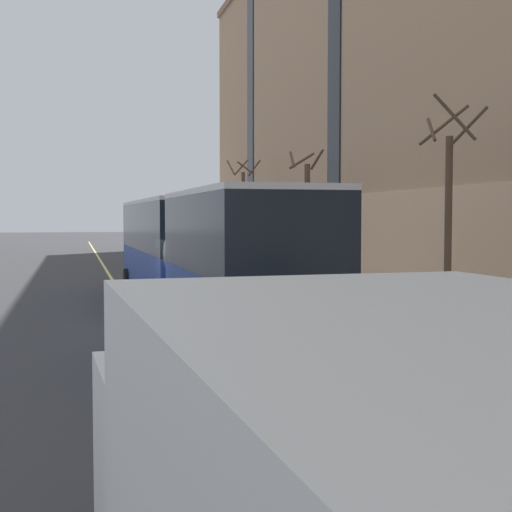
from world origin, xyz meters
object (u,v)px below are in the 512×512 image
parked_car_champagne_1 (289,274)px  city_bus (192,249)px  parked_car_black_2 (248,263)px  parked_car_navy_5 (448,317)px  parked_car_white_3 (201,251)px  street_tree_mid_block (449,200)px  street_tree_far_downtown (243,206)px  street_tree_far_uptown (306,209)px  parked_car_navy_6 (222,256)px  fire_hydrant (356,287)px

parked_car_champagne_1 → city_bus: bearing=-128.5°
parked_car_black_2 → parked_car_navy_5: (-0.15, -20.40, 0.00)m
parked_car_white_3 → street_tree_mid_block: (3.83, -26.32, 2.91)m
street_tree_far_downtown → street_tree_far_uptown: bearing=-90.1°
parked_car_champagne_1 → parked_car_navy_5: size_ratio=0.96×
parked_car_black_2 → street_tree_far_downtown: bearing=77.6°
parked_car_champagne_1 → parked_car_white_3: bearing=90.6°
parked_car_champagne_1 → street_tree_far_uptown: (3.57, 8.48, 2.76)m
parked_car_navy_5 → parked_car_navy_6: same height
parked_car_champagne_1 → parked_car_black_2: size_ratio=1.02×
street_tree_far_downtown → fire_hydrant: street_tree_far_downtown is taller
street_tree_far_uptown → fire_hydrant: street_tree_far_uptown is taller
city_bus → street_tree_far_downtown: bearing=73.7°
parked_car_champagne_1 → street_tree_far_uptown: size_ratio=0.66×
parked_car_white_3 → parked_car_champagne_1: bearing=-89.4°
fire_hydrant → city_bus: bearing=-155.6°
street_tree_mid_block → street_tree_far_downtown: size_ratio=0.96×
city_bus → street_tree_far_downtown: 31.15m
street_tree_mid_block → fire_hydrant: bearing=122.8°
city_bus → parked_car_navy_6: 20.58m
parked_car_white_3 → fire_hydrant: size_ratio=5.89×
parked_car_white_3 → parked_car_navy_6: size_ratio=0.93×
street_tree_far_downtown → parked_car_white_3: bearing=-136.3°
parked_car_navy_6 → fire_hydrant: bearing=-84.4°
parked_car_champagne_1 → parked_car_navy_6: (-0.06, 13.48, 0.00)m
street_tree_far_uptown → parked_car_navy_6: bearing=126.0°
fire_hydrant → parked_car_navy_5: bearing=-100.0°
city_bus → fire_hydrant: bearing=24.4°
street_tree_mid_block → street_tree_far_uptown: size_ratio=1.06×
parked_car_black_2 → parked_car_white_3: size_ratio=1.02×
street_tree_far_downtown → city_bus: bearing=-106.3°
street_tree_far_downtown → fire_hydrant: size_ratio=10.14×
fire_hydrant → parked_car_navy_6: bearing=95.6°
parked_car_white_3 → street_tree_far_downtown: (3.80, 3.63, 3.19)m
street_tree_mid_block → parked_car_white_3: bearing=98.3°
parked_car_white_3 → street_tree_far_downtown: bearing=43.7°
parked_car_navy_5 → parked_car_white_3: bearing=90.1°
parked_car_navy_5 → street_tree_mid_block: bearing=60.6°
parked_car_champagne_1 → fire_hydrant: bearing=-64.8°
parked_car_champagne_1 → parked_car_navy_5: bearing=-90.5°
street_tree_mid_block → parked_car_navy_5: bearing=-119.4°
street_tree_mid_block → city_bus: bearing=179.4°
parked_car_black_2 → street_tree_far_downtown: street_tree_far_downtown is taller
parked_car_white_3 → street_tree_far_uptown: (3.78, -11.31, 2.76)m
parked_car_black_2 → city_bus: bearing=-110.6°
parked_car_white_3 → street_tree_mid_block: street_tree_mid_block is taller
city_bus → parked_car_black_2: city_bus is taller
parked_car_white_3 → street_tree_far_downtown: size_ratio=0.58×
parked_car_white_3 → city_bus: bearing=-100.6°
parked_car_navy_5 → fire_hydrant: 9.94m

